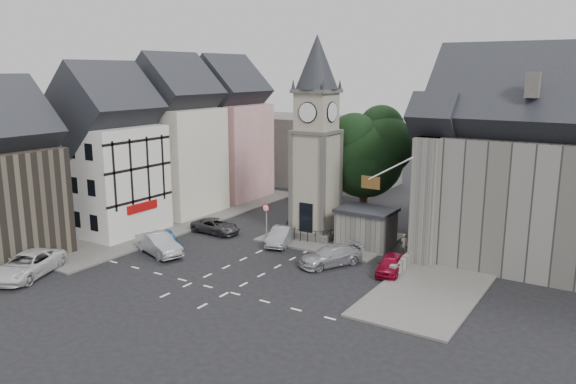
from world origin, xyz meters
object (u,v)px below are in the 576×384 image
Objects in this scene: clock_tower at (316,139)px; car_east_red at (390,264)px; car_west_blue at (166,240)px; pedestrian at (404,244)px; stone_shelter at (366,228)px.

clock_tower reaches higher than car_east_red.
pedestrian is at bearing -27.96° from car_west_blue.
car_west_blue is 17.29m from car_east_red.
car_east_red is at bearing -41.94° from car_west_blue.
pedestrian is at bearing 88.77° from car_east_red.
car_west_blue reaches higher than car_east_red.
stone_shelter reaches higher than pedestrian.
clock_tower is 8.15m from stone_shelter.
stone_shelter is 2.72× the size of pedestrian.
car_east_red is (8.68, -4.99, -7.49)m from clock_tower.
car_west_blue is (-12.93, -8.54, -0.87)m from stone_shelter.
clock_tower is at bearing -7.44° from car_west_blue.
car_east_red is (16.81, 4.04, -0.04)m from car_west_blue.
car_west_blue is 18.18m from pedestrian.
clock_tower is at bearing 139.97° from car_east_red.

